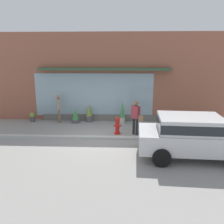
{
  "coord_description": "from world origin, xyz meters",
  "views": [
    {
      "loc": [
        1.05,
        -10.43,
        3.77
      ],
      "look_at": [
        0.53,
        1.2,
        0.95
      ],
      "focal_mm": 37.49,
      "sensor_mm": 36.0,
      "label": 1
    }
  ],
  "objects_px": {
    "potted_plant_doorstep": "(32,117)",
    "potted_plant_window_left": "(122,112)",
    "potted_plant_window_right": "(75,116)",
    "pedestrian_passerby": "(59,106)",
    "potted_plant_by_entrance": "(185,118)",
    "potted_plant_window_center": "(89,114)",
    "pedestrian_with_handbag": "(136,115)",
    "fire_hydrant": "(117,125)",
    "parked_car_silver": "(192,134)"
  },
  "relations": [
    {
      "from": "pedestrian_passerby",
      "to": "parked_car_silver",
      "type": "distance_m",
      "value": 7.67
    },
    {
      "from": "pedestrian_with_handbag",
      "to": "pedestrian_passerby",
      "type": "distance_m",
      "value": 4.7
    },
    {
      "from": "pedestrian_with_handbag",
      "to": "potted_plant_window_left",
      "type": "bearing_deg",
      "value": 140.47
    },
    {
      "from": "potted_plant_by_entrance",
      "to": "potted_plant_doorstep",
      "type": "xyz_separation_m",
      "value": [
        -8.83,
        -0.23,
        -0.0
      ]
    },
    {
      "from": "pedestrian_with_handbag",
      "to": "potted_plant_by_entrance",
      "type": "xyz_separation_m",
      "value": [
        2.94,
        2.27,
        -0.68
      ]
    },
    {
      "from": "potted_plant_window_left",
      "to": "potted_plant_doorstep",
      "type": "bearing_deg",
      "value": 179.27
    },
    {
      "from": "parked_car_silver",
      "to": "potted_plant_window_right",
      "type": "xyz_separation_m",
      "value": [
        -5.32,
        4.45,
        -0.51
      ]
    },
    {
      "from": "potted_plant_window_left",
      "to": "potted_plant_window_right",
      "type": "height_order",
      "value": "potted_plant_window_left"
    },
    {
      "from": "pedestrian_with_handbag",
      "to": "parked_car_silver",
      "type": "bearing_deg",
      "value": -19.46
    },
    {
      "from": "potted_plant_by_entrance",
      "to": "potted_plant_window_right",
      "type": "bearing_deg",
      "value": -177.19
    },
    {
      "from": "potted_plant_by_entrance",
      "to": "potted_plant_window_right",
      "type": "height_order",
      "value": "potted_plant_window_right"
    },
    {
      "from": "potted_plant_doorstep",
      "to": "pedestrian_with_handbag",
      "type": "bearing_deg",
      "value": -19.08
    },
    {
      "from": "potted_plant_window_right",
      "to": "pedestrian_passerby",
      "type": "bearing_deg",
      "value": -179.23
    },
    {
      "from": "pedestrian_passerby",
      "to": "potted_plant_window_right",
      "type": "distance_m",
      "value": 1.08
    },
    {
      "from": "potted_plant_by_entrance",
      "to": "pedestrian_passerby",
      "type": "bearing_deg",
      "value": -177.46
    },
    {
      "from": "potted_plant_window_left",
      "to": "potted_plant_window_right",
      "type": "bearing_deg",
      "value": -179.87
    },
    {
      "from": "fire_hydrant",
      "to": "potted_plant_doorstep",
      "type": "xyz_separation_m",
      "value": [
        -5.0,
        1.96,
        -0.14
      ]
    },
    {
      "from": "pedestrian_passerby",
      "to": "pedestrian_with_handbag",
      "type": "bearing_deg",
      "value": -131.86
    },
    {
      "from": "parked_car_silver",
      "to": "potted_plant_window_center",
      "type": "distance_m",
      "value": 6.58
    },
    {
      "from": "fire_hydrant",
      "to": "parked_car_silver",
      "type": "xyz_separation_m",
      "value": [
        2.87,
        -2.56,
        0.47
      ]
    },
    {
      "from": "potted_plant_by_entrance",
      "to": "potted_plant_doorstep",
      "type": "bearing_deg",
      "value": -178.48
    },
    {
      "from": "fire_hydrant",
      "to": "potted_plant_by_entrance",
      "type": "distance_m",
      "value": 4.42
    },
    {
      "from": "potted_plant_by_entrance",
      "to": "potted_plant_doorstep",
      "type": "distance_m",
      "value": 8.83
    },
    {
      "from": "parked_car_silver",
      "to": "potted_plant_window_right",
      "type": "distance_m",
      "value": 6.95
    },
    {
      "from": "fire_hydrant",
      "to": "potted_plant_window_left",
      "type": "distance_m",
      "value": 1.92
    },
    {
      "from": "pedestrian_passerby",
      "to": "potted_plant_window_right",
      "type": "height_order",
      "value": "pedestrian_passerby"
    },
    {
      "from": "fire_hydrant",
      "to": "pedestrian_passerby",
      "type": "distance_m",
      "value": 3.9
    },
    {
      "from": "potted_plant_window_left",
      "to": "potted_plant_window_center",
      "type": "xyz_separation_m",
      "value": [
        -1.94,
        0.26,
        -0.15
      ]
    },
    {
      "from": "potted_plant_doorstep",
      "to": "potted_plant_by_entrance",
      "type": "bearing_deg",
      "value": 1.52
    },
    {
      "from": "potted_plant_by_entrance",
      "to": "potted_plant_window_left",
      "type": "distance_m",
      "value": 3.62
    },
    {
      "from": "pedestrian_with_handbag",
      "to": "potted_plant_doorstep",
      "type": "distance_m",
      "value": 6.27
    },
    {
      "from": "pedestrian_passerby",
      "to": "potted_plant_doorstep",
      "type": "relative_size",
      "value": 2.96
    },
    {
      "from": "potted_plant_window_center",
      "to": "potted_plant_window_right",
      "type": "height_order",
      "value": "potted_plant_window_center"
    },
    {
      "from": "potted_plant_doorstep",
      "to": "potted_plant_window_center",
      "type": "distance_m",
      "value": 3.31
    },
    {
      "from": "potted_plant_by_entrance",
      "to": "potted_plant_window_left",
      "type": "relative_size",
      "value": 0.44
    },
    {
      "from": "pedestrian_with_handbag",
      "to": "potted_plant_by_entrance",
      "type": "relative_size",
      "value": 2.88
    },
    {
      "from": "pedestrian_with_handbag",
      "to": "potted_plant_doorstep",
      "type": "height_order",
      "value": "pedestrian_with_handbag"
    },
    {
      "from": "pedestrian_passerby",
      "to": "potted_plant_doorstep",
      "type": "xyz_separation_m",
      "value": [
        -1.61,
        0.09,
        -0.66
      ]
    },
    {
      "from": "parked_car_silver",
      "to": "potted_plant_by_entrance",
      "type": "xyz_separation_m",
      "value": [
        0.97,
        4.76,
        -0.61
      ]
    },
    {
      "from": "potted_plant_doorstep",
      "to": "potted_plant_window_left",
      "type": "xyz_separation_m",
      "value": [
        5.24,
        -0.07,
        0.34
      ]
    },
    {
      "from": "potted_plant_window_left",
      "to": "pedestrian_with_handbag",
      "type": "bearing_deg",
      "value": -71.64
    },
    {
      "from": "fire_hydrant",
      "to": "pedestrian_with_handbag",
      "type": "bearing_deg",
      "value": -5.01
    },
    {
      "from": "parked_car_silver",
      "to": "potted_plant_window_center",
      "type": "bearing_deg",
      "value": 137.31
    },
    {
      "from": "potted_plant_doorstep",
      "to": "potted_plant_window_left",
      "type": "distance_m",
      "value": 5.25
    },
    {
      "from": "parked_car_silver",
      "to": "pedestrian_with_handbag",
      "type": "bearing_deg",
      "value": 131.71
    },
    {
      "from": "pedestrian_passerby",
      "to": "fire_hydrant",
      "type": "bearing_deg",
      "value": -136.3
    },
    {
      "from": "potted_plant_window_left",
      "to": "potted_plant_window_center",
      "type": "distance_m",
      "value": 1.96
    },
    {
      "from": "parked_car_silver",
      "to": "potted_plant_window_right",
      "type": "relative_size",
      "value": 5.09
    },
    {
      "from": "potted_plant_by_entrance",
      "to": "potted_plant_window_center",
      "type": "xyz_separation_m",
      "value": [
        -5.53,
        -0.04,
        0.19
      ]
    },
    {
      "from": "potted_plant_by_entrance",
      "to": "potted_plant_window_center",
      "type": "height_order",
      "value": "potted_plant_window_center"
    }
  ]
}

